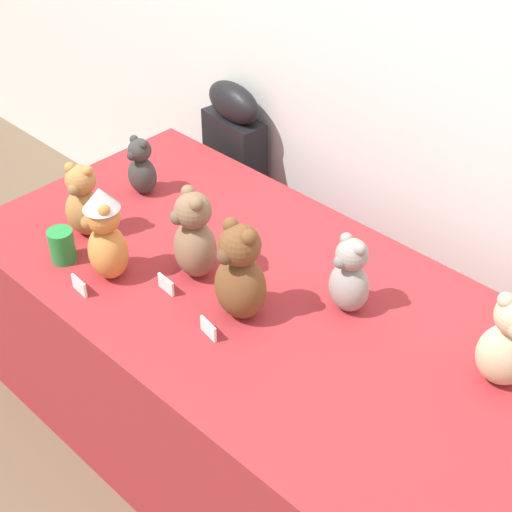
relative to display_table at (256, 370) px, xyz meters
name	(u,v)px	position (x,y,z in m)	size (l,w,h in m)	color
ground_plane	(205,482)	(0.00, -0.25, -0.36)	(10.00, 10.00, 0.00)	brown
wall_back	(420,34)	(0.00, 0.74, 0.94)	(7.00, 0.08, 2.60)	white
display_table	(256,370)	(0.00, 0.00, 0.00)	(1.90, 0.98, 0.72)	maroon
instrument_case	(235,187)	(-0.71, 0.62, 0.12)	(0.29, 0.16, 0.94)	black
teddy_bear_charcoal	(141,167)	(-0.66, 0.10, 0.46)	(0.11, 0.10, 0.22)	#383533
teddy_bear_mocha	(194,237)	(-0.18, -0.08, 0.50)	(0.19, 0.18, 0.30)	#7F6047
teddy_bear_ash	(350,277)	(0.25, 0.12, 0.47)	(0.15, 0.13, 0.25)	gray
teddy_bear_ginger	(105,234)	(-0.37, -0.26, 0.51)	(0.18, 0.17, 0.32)	#D17F3D
teddy_bear_sand	(509,343)	(0.72, 0.17, 0.49)	(0.19, 0.18, 0.29)	#CCB78E
teddy_bear_chestnut	(240,274)	(0.05, -0.12, 0.51)	(0.17, 0.15, 0.32)	brown
teddy_bear_caramel	(84,202)	(-0.60, -0.18, 0.48)	(0.17, 0.16, 0.26)	#B27A42
party_cup_green	(62,246)	(-0.53, -0.32, 0.41)	(0.08, 0.08, 0.11)	#238C3D
name_card_front_left	(79,286)	(-0.37, -0.38, 0.38)	(0.07, 0.01, 0.05)	white
name_card_front_middle	(166,285)	(-0.18, -0.20, 0.38)	(0.07, 0.01, 0.05)	white
name_card_front_right	(208,329)	(0.05, -0.24, 0.38)	(0.07, 0.01, 0.05)	white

